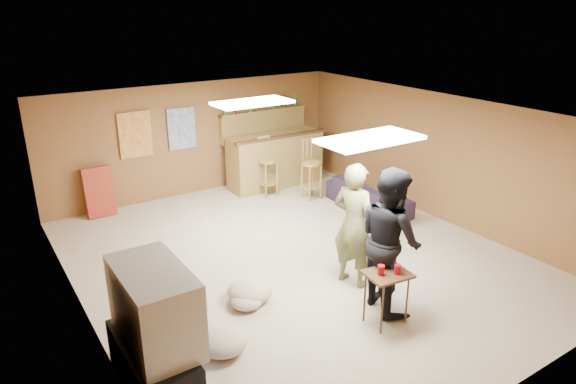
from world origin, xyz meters
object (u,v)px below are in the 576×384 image
bar_counter (275,160)px  person_black (390,240)px  tray_table (386,298)px  person_olive (354,225)px  sofa (368,195)px  tv_body (155,307)px

bar_counter → person_black: 4.81m
person_black → tray_table: 0.70m
bar_counter → tray_table: bearing=-107.3°
person_olive → sofa: person_olive is taller
tv_body → person_olive: person_olive is taller
person_black → tray_table: person_black is taller
person_olive → person_black: (0.00, -0.67, 0.06)m
bar_counter → sofa: (0.75, -2.05, -0.29)m
tv_body → sofa: tv_body is taller
person_olive → tray_table: size_ratio=2.58×
bar_counter → person_olive: size_ratio=1.16×
person_black → tray_table: bearing=147.8°
person_black → tv_body: bearing=99.6°
tv_body → tray_table: (2.62, -0.46, -0.57)m
person_black → sofa: size_ratio=1.04×
person_olive → sofa: size_ratio=0.98×
tray_table → bar_counter: bearing=72.7°
tv_body → person_black: person_black is taller
tv_body → tray_table: 2.72m
bar_counter → person_black: size_ratio=1.09×
sofa → tray_table: (-2.28, -2.85, 0.08)m
person_black → sofa: 3.33m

